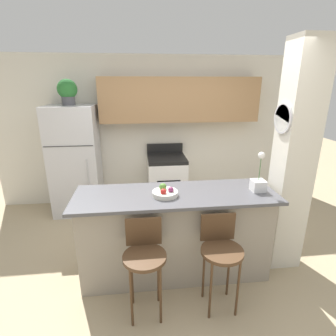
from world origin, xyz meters
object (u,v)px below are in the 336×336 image
Objects in this scene: refrigerator at (75,161)px; bar_stool_right at (221,250)px; stove_range at (167,181)px; bar_stool_left at (145,255)px; potted_plant_on_fridge at (67,91)px; orchid_vase at (258,182)px; fruit_bowl at (165,192)px.

bar_stool_right is (1.76, -2.22, -0.27)m from refrigerator.
stove_range is 2.28m from bar_stool_left.
potted_plant_on_fridge reaches higher than bar_stool_right.
refrigerator is 2.48m from bar_stool_left.
potted_plant_on_fridge reaches higher than bar_stool_left.
potted_plant_on_fridge is at bearing 142.80° from orchid_vase.
orchid_vase reaches higher than fruit_bowl.
fruit_bowl reaches higher than bar_stool_right.
fruit_bowl is (-0.21, -1.76, 0.56)m from stove_range.
refrigerator reaches higher than fruit_bowl.
fruit_bowl is (-1.01, -0.01, -0.07)m from orchid_vase.
orchid_vase is at bearing -65.39° from stove_range.
fruit_bowl is at bearing -179.46° from orchid_vase.
stove_range is 2.03m from orchid_vase.
orchid_vase is (2.30, -1.75, 0.21)m from refrigerator.
bar_stool_right is 2.41× the size of potted_plant_on_fridge.
stove_range is at bearing 0.10° from potted_plant_on_fridge.
orchid_vase reaches higher than stove_range.
refrigerator reaches higher than bar_stool_right.
bar_stool_left is 2.13× the size of orchid_vase.
refrigerator is 2.18m from fruit_bowl.
potted_plant_on_fridge reaches higher than fruit_bowl.
bar_stool_right is 3.15m from potted_plant_on_fridge.
bar_stool_left is at bearing -159.08° from orchid_vase.
orchid_vase is at bearing 0.54° from fruit_bowl.
orchid_vase reaches higher than bar_stool_left.
refrigerator reaches higher than bar_stool_left.
fruit_bowl is (1.29, -1.76, 0.14)m from refrigerator.
refrigerator is 4.61× the size of potted_plant_on_fridge.
refrigerator is 1.56m from stove_range.
potted_plant_on_fridge is at bearing 126.30° from fruit_bowl.
bar_stool_right is at bearing -138.35° from orchid_vase.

